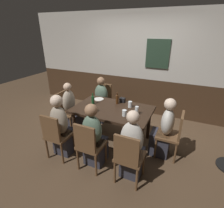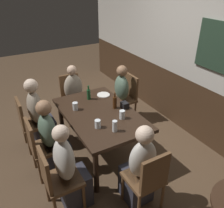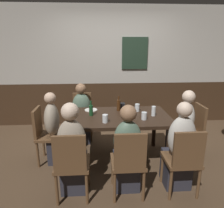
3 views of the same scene
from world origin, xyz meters
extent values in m
plane|color=#4C3826|center=(0.00, 0.00, 0.00)|extent=(12.00, 12.00, 0.00)
cube|color=#3D2819|center=(0.00, 1.65, 0.47)|extent=(6.40, 0.10, 0.95)
cube|color=#B7B2A8|center=(0.00, 1.65, 1.77)|extent=(6.40, 0.10, 1.65)
cube|color=#233828|center=(0.47, 1.58, 1.61)|extent=(0.56, 0.03, 0.68)
cube|color=black|center=(0.00, 0.00, 0.71)|extent=(1.50, 0.95, 0.05)
cylinder|color=black|center=(-0.65, -0.39, 0.34)|extent=(0.07, 0.07, 0.69)
cylinder|color=black|center=(0.65, -0.39, 0.34)|extent=(0.07, 0.07, 0.69)
cylinder|color=black|center=(-0.65, 0.39, 0.34)|extent=(0.07, 0.07, 0.69)
cylinder|color=black|center=(0.65, 0.39, 0.34)|extent=(0.07, 0.07, 0.69)
cube|color=brown|center=(1.09, 0.00, 0.43)|extent=(0.40, 0.40, 0.04)
cube|color=brown|center=(1.27, 0.00, 0.67)|extent=(0.04, 0.36, 0.43)
cylinder|color=brown|center=(0.92, -0.17, 0.21)|extent=(0.04, 0.04, 0.41)
cylinder|color=brown|center=(0.92, 0.17, 0.21)|extent=(0.04, 0.04, 0.41)
cylinder|color=brown|center=(1.26, -0.17, 0.21)|extent=(0.04, 0.04, 0.41)
cylinder|color=brown|center=(1.26, 0.17, 0.21)|extent=(0.04, 0.04, 0.41)
cube|color=brown|center=(-1.09, 0.00, 0.43)|extent=(0.40, 0.40, 0.04)
cube|color=brown|center=(-1.27, 0.00, 0.67)|extent=(0.04, 0.36, 0.43)
cylinder|color=brown|center=(-0.92, 0.17, 0.21)|extent=(0.04, 0.04, 0.41)
cylinder|color=brown|center=(-0.92, -0.17, 0.21)|extent=(0.04, 0.04, 0.41)
cylinder|color=brown|center=(-1.26, 0.17, 0.21)|extent=(0.04, 0.04, 0.41)
cylinder|color=brown|center=(-1.26, -0.17, 0.21)|extent=(0.04, 0.04, 0.41)
cube|color=brown|center=(-0.66, 0.81, 0.43)|extent=(0.40, 0.40, 0.04)
cube|color=brown|center=(-0.66, 0.99, 0.67)|extent=(0.36, 0.04, 0.43)
cylinder|color=brown|center=(-0.49, 0.64, 0.21)|extent=(0.04, 0.04, 0.41)
cylinder|color=brown|center=(-0.83, 0.64, 0.21)|extent=(0.04, 0.04, 0.41)
cylinder|color=brown|center=(-0.49, 0.98, 0.21)|extent=(0.04, 0.04, 0.41)
cylinder|color=brown|center=(-0.83, 0.98, 0.21)|extent=(0.04, 0.04, 0.41)
cube|color=brown|center=(0.00, -0.81, 0.43)|extent=(0.40, 0.40, 0.04)
cube|color=brown|center=(0.00, -0.99, 0.67)|extent=(0.36, 0.04, 0.43)
cylinder|color=brown|center=(-0.17, -0.64, 0.21)|extent=(0.04, 0.04, 0.41)
cylinder|color=brown|center=(0.17, -0.64, 0.21)|extent=(0.04, 0.04, 0.41)
cylinder|color=brown|center=(-0.17, -0.98, 0.21)|extent=(0.04, 0.04, 0.41)
cylinder|color=brown|center=(0.17, -0.98, 0.21)|extent=(0.04, 0.04, 0.41)
cube|color=brown|center=(0.66, -0.81, 0.43)|extent=(0.40, 0.40, 0.04)
cube|color=brown|center=(0.66, -0.99, 0.67)|extent=(0.36, 0.04, 0.43)
cylinder|color=brown|center=(0.49, -0.64, 0.21)|extent=(0.04, 0.04, 0.41)
cylinder|color=brown|center=(0.83, -0.64, 0.21)|extent=(0.04, 0.04, 0.41)
cylinder|color=brown|center=(0.49, -0.98, 0.21)|extent=(0.04, 0.04, 0.41)
cylinder|color=brown|center=(0.83, -0.98, 0.21)|extent=(0.04, 0.04, 0.41)
cube|color=brown|center=(-0.66, -0.81, 0.43)|extent=(0.40, 0.40, 0.04)
cube|color=brown|center=(-0.66, -0.99, 0.67)|extent=(0.36, 0.04, 0.43)
cylinder|color=brown|center=(-0.83, -0.64, 0.21)|extent=(0.04, 0.04, 0.41)
cylinder|color=brown|center=(-0.49, -0.64, 0.21)|extent=(0.04, 0.04, 0.41)
cylinder|color=brown|center=(-0.83, -0.98, 0.21)|extent=(0.04, 0.04, 0.41)
cylinder|color=brown|center=(-0.49, -0.98, 0.21)|extent=(0.04, 0.04, 0.41)
cube|color=#2D2D38|center=(0.96, 0.00, 0.23)|extent=(0.34, 0.32, 0.45)
ellipsoid|color=beige|center=(1.05, 0.00, 0.69)|extent=(0.22, 0.34, 0.48)
sphere|color=beige|center=(1.05, 0.00, 1.02)|extent=(0.20, 0.20, 0.20)
cube|color=#2D2D38|center=(-0.96, 0.00, 0.23)|extent=(0.34, 0.32, 0.45)
ellipsoid|color=tan|center=(-1.05, 0.00, 0.71)|extent=(0.22, 0.34, 0.51)
sphere|color=#DBB293|center=(-1.05, 0.00, 1.04)|extent=(0.17, 0.17, 0.17)
cube|color=#2D2D38|center=(-0.66, 0.68, 0.23)|extent=(0.32, 0.34, 0.45)
ellipsoid|color=#56705B|center=(-0.66, 0.77, 0.69)|extent=(0.34, 0.22, 0.47)
sphere|color=#936B4C|center=(-0.66, 0.77, 1.01)|extent=(0.19, 0.19, 0.19)
cube|color=#2D2D38|center=(0.00, -0.68, 0.23)|extent=(0.32, 0.34, 0.45)
ellipsoid|color=#56705B|center=(0.00, -0.77, 0.70)|extent=(0.34, 0.22, 0.50)
sphere|color=#936B4C|center=(0.00, -0.77, 1.04)|extent=(0.20, 0.20, 0.20)
cube|color=#2D2D38|center=(0.66, -0.68, 0.23)|extent=(0.32, 0.34, 0.45)
ellipsoid|color=beige|center=(0.66, -0.77, 0.72)|extent=(0.34, 0.22, 0.54)
sphere|color=beige|center=(0.66, -0.77, 1.07)|extent=(0.18, 0.18, 0.18)
cube|color=#2D2D38|center=(-0.66, -0.68, 0.23)|extent=(0.32, 0.34, 0.45)
ellipsoid|color=tan|center=(-0.66, -0.77, 0.72)|extent=(0.34, 0.22, 0.53)
sphere|color=beige|center=(-0.66, -0.77, 1.07)|extent=(0.20, 0.20, 0.20)
cylinder|color=silver|center=(0.29, 0.20, 0.80)|extent=(0.08, 0.08, 0.12)
cylinder|color=#331E14|center=(0.29, 0.20, 0.78)|extent=(0.07, 0.07, 0.07)
cylinder|color=silver|center=(0.50, -0.04, 0.82)|extent=(0.06, 0.06, 0.15)
cylinder|color=#331E14|center=(0.50, -0.04, 0.80)|extent=(0.06, 0.06, 0.12)
cylinder|color=silver|center=(-0.25, -0.27, 0.80)|extent=(0.08, 0.08, 0.12)
cylinder|color=gold|center=(-0.25, -0.27, 0.79)|extent=(0.07, 0.07, 0.10)
cylinder|color=silver|center=(0.32, -0.19, 0.80)|extent=(0.08, 0.08, 0.11)
cylinder|color=silver|center=(0.32, -0.19, 0.76)|extent=(0.07, 0.07, 0.05)
cylinder|color=#194723|center=(-0.46, 0.04, 0.82)|extent=(0.06, 0.06, 0.16)
cylinder|color=#194723|center=(-0.46, 0.04, 0.94)|extent=(0.03, 0.03, 0.07)
cylinder|color=#42230F|center=(-0.01, 0.25, 0.83)|extent=(0.06, 0.06, 0.18)
cylinder|color=#42230F|center=(-0.01, 0.25, 0.96)|extent=(0.03, 0.03, 0.07)
cylinder|color=white|center=(-0.47, 0.30, 0.75)|extent=(0.21, 0.21, 0.01)
cube|color=black|center=(0.06, 0.38, 0.79)|extent=(0.11, 0.09, 0.09)
camera|label=1|loc=(1.27, -2.78, 2.17)|focal=27.79mm
camera|label=2|loc=(2.62, -1.28, 2.50)|focal=37.77mm
camera|label=3|loc=(-0.34, -3.03, 1.81)|focal=33.45mm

